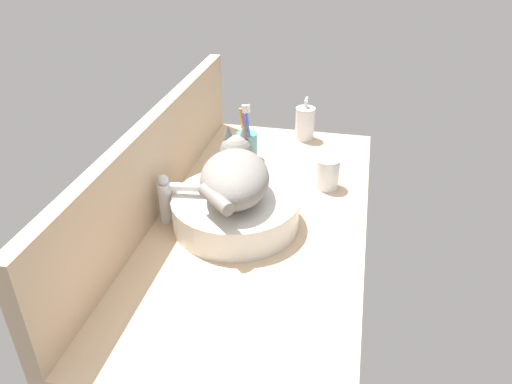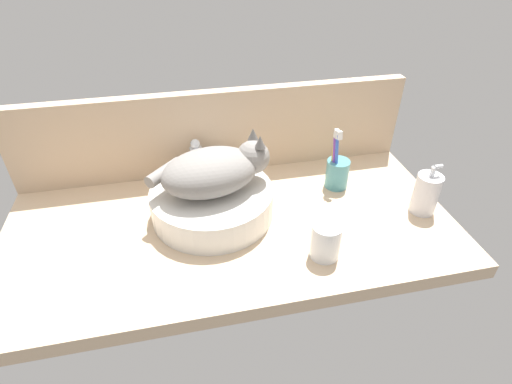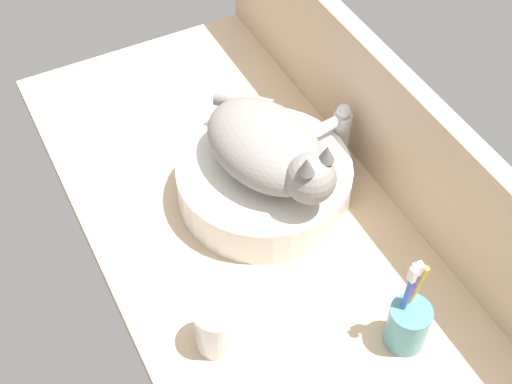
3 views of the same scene
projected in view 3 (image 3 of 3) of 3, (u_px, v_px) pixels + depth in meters
ground_plane at (254, 226)px, 132.97cm from camera, size 117.32×57.61×4.00cm
backsplash_panel at (385, 122)px, 129.83cm from camera, size 117.32×3.60×25.75cm
sink_basin at (264, 181)px, 132.13cm from camera, size 32.33×32.33×8.07cm
cat at (270, 148)px, 124.06cm from camera, size 32.16×21.83×14.00cm
faucet at (337, 132)px, 135.92cm from camera, size 4.14×11.86×13.60cm
toothbrush_cup at (407, 322)px, 111.49cm from camera, size 6.64×6.64×18.67cm
water_glass at (217, 329)px, 111.90cm from camera, size 7.05×7.05×9.15cm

